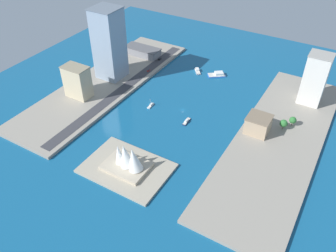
% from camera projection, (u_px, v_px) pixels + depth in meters
% --- Properties ---
extents(ground_plane, '(440.00, 440.00, 0.00)m').
position_uv_depth(ground_plane, '(183.00, 110.00, 343.43)').
color(ground_plane, '#145684').
extents(quay_west, '(70.00, 240.00, 2.93)m').
position_uv_depth(quay_west, '(278.00, 141.00, 303.97)').
color(quay_west, gray).
rests_on(quay_west, ground_plane).
extents(quay_east, '(70.00, 240.00, 2.93)m').
position_uv_depth(quay_east, '(106.00, 83.00, 381.08)').
color(quay_east, gray).
rests_on(quay_east, ground_plane).
extents(peninsula_point, '(68.66, 48.98, 2.00)m').
position_uv_depth(peninsula_point, '(127.00, 168.00, 277.97)').
color(peninsula_point, '#A89E89').
rests_on(peninsula_point, ground_plane).
extents(road_strip, '(11.20, 228.00, 0.15)m').
position_uv_depth(road_strip, '(124.00, 88.00, 370.19)').
color(road_strip, '#38383D').
rests_on(road_strip, quay_east).
extents(catamaran_blue, '(21.36, 19.46, 4.46)m').
position_uv_depth(catamaran_blue, '(217.00, 74.00, 395.83)').
color(catamaran_blue, blue).
rests_on(catamaran_blue, ground_plane).
extents(yacht_sleek_gray, '(11.97, 13.45, 3.71)m').
position_uv_depth(yacht_sleek_gray, '(197.00, 71.00, 403.02)').
color(yacht_sleek_gray, '#999EA3').
rests_on(yacht_sleek_gray, ground_plane).
extents(sailboat_small_white, '(3.68, 11.09, 9.32)m').
position_uv_depth(sailboat_small_white, '(151.00, 106.00, 347.88)').
color(sailboat_small_white, white).
rests_on(sailboat_small_white, ground_plane).
extents(patrol_launch_navy, '(3.99, 13.33, 2.91)m').
position_uv_depth(patrol_launch_navy, '(187.00, 121.00, 327.00)').
color(patrol_launch_navy, '#1E284C').
rests_on(patrol_launch_navy, ground_plane).
extents(tower_tall_glass, '(28.55, 27.68, 77.20)m').
position_uv_depth(tower_tall_glass, '(109.00, 44.00, 367.62)').
color(tower_tall_glass, '#8C9EB2').
rests_on(tower_tall_glass, quay_east).
extents(warehouse_low_gray, '(45.14, 18.95, 9.67)m').
position_uv_depth(warehouse_low_gray, '(143.00, 51.00, 429.46)').
color(warehouse_low_gray, gray).
rests_on(warehouse_low_gray, quay_east).
extents(office_block_beige, '(26.51, 16.62, 33.47)m').
position_uv_depth(office_block_beige, '(77.00, 82.00, 348.28)').
color(office_block_beige, '#C6B793').
rests_on(office_block_beige, quay_east).
extents(apartment_midrise_tan, '(20.82, 20.34, 16.15)m').
position_uv_depth(apartment_midrise_tan, '(258.00, 124.00, 307.02)').
color(apartment_midrise_tan, tan).
rests_on(apartment_midrise_tan, quay_west).
extents(hotel_broad_white, '(21.92, 20.02, 52.08)m').
position_uv_depth(hotel_broad_white, '(315.00, 79.00, 334.01)').
color(hotel_broad_white, silver).
rests_on(hotel_broad_white, quay_west).
extents(pickup_red, '(1.98, 4.73, 1.50)m').
position_uv_depth(pickup_red, '(149.00, 70.00, 399.11)').
color(pickup_red, black).
rests_on(pickup_red, road_strip).
extents(suv_black, '(2.00, 4.91, 1.62)m').
position_uv_depth(suv_black, '(160.00, 59.00, 421.43)').
color(suv_black, black).
rests_on(suv_black, road_strip).
extents(traffic_light_waterfront, '(0.36, 0.36, 6.50)m').
position_uv_depth(traffic_light_waterfront, '(140.00, 78.00, 379.03)').
color(traffic_light_waterfront, black).
rests_on(traffic_light_waterfront, quay_east).
extents(opera_landmark, '(36.11, 26.46, 23.33)m').
position_uv_depth(opera_landmark, '(127.00, 160.00, 271.15)').
color(opera_landmark, '#BCAD93').
rests_on(opera_landmark, peninsula_point).
extents(park_tree_cluster, '(12.57, 16.30, 9.78)m').
position_uv_depth(park_tree_cluster, '(288.00, 122.00, 312.97)').
color(park_tree_cluster, brown).
rests_on(park_tree_cluster, quay_west).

